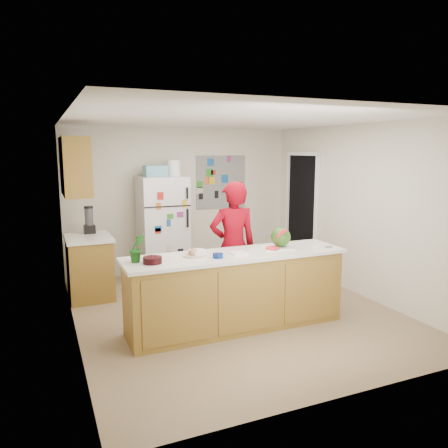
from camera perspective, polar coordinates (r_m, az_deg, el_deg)
name	(u,v)px	position (r m, az deg, el deg)	size (l,w,h in m)	color
floor	(234,312)	(5.95, 1.31, -11.36)	(4.00, 4.50, 0.02)	brown
wall_back	(181,200)	(7.72, -5.60, 3.10)	(4.00, 0.02, 2.50)	beige
wall_left	(70,230)	(5.14, -19.50, -0.70)	(0.02, 4.50, 2.50)	beige
wall_right	(359,210)	(6.70, 17.21, 1.72)	(0.02, 4.50, 2.50)	beige
ceiling	(235,118)	(5.57, 1.41, 13.62)	(4.00, 4.50, 0.02)	white
doorway	(302,213)	(7.87, 10.18, 1.43)	(0.03, 0.85, 2.04)	black
peninsula_base	(236,292)	(5.29, 1.59, -8.90)	(2.60, 0.62, 0.88)	brown
peninsula_top	(236,255)	(5.17, 1.61, -4.06)	(2.68, 0.70, 0.04)	silver
side_counter_base	(90,268)	(6.66, -17.13, -5.53)	(0.60, 0.80, 0.86)	brown
side_counter_top	(88,238)	(6.56, -17.32, -1.73)	(0.64, 0.84, 0.04)	silver
upper_cabinets	(75,166)	(6.38, -18.90, 7.12)	(0.35, 1.00, 0.80)	brown
refrigerator	(163,228)	(7.29, -8.02, -0.51)	(0.75, 0.70, 1.70)	silver
fridge_top_bin	(155,171)	(7.16, -8.98, 6.86)	(0.35, 0.28, 0.18)	#5999B2
photo_collage	(221,182)	(7.93, -0.39, 5.50)	(0.95, 0.01, 0.95)	slate
person	(233,247)	(5.77, 1.18, -2.97)	(0.63, 0.41, 1.73)	#74010D
blender_appliance	(89,221)	(6.77, -17.21, 0.43)	(0.12, 0.12, 0.38)	black
cutting_board	(277,248)	(5.46, 6.95, -3.11)	(0.38, 0.28, 0.01)	silver
watermelon	(281,237)	(5.48, 7.42, -1.69)	(0.24, 0.24, 0.24)	#1A5310
watermelon_slice	(272,248)	(5.36, 6.35, -3.13)	(0.16, 0.16, 0.02)	red
cherry_bowl	(153,260)	(4.77, -9.32, -4.67)	(0.20, 0.20, 0.07)	black
white_bowl	(197,253)	(5.07, -3.52, -3.75)	(0.20, 0.20, 0.06)	silver
cobalt_bowl	(218,256)	(4.94, -0.80, -4.16)	(0.12, 0.12, 0.05)	navy
plate	(194,255)	(5.04, -3.97, -4.11)	(0.25, 0.25, 0.02)	beige
paper_towel	(238,253)	(5.13, 1.90, -3.81)	(0.19, 0.17, 0.02)	silver
keys	(329,247)	(5.62, 13.54, -2.93)	(0.08, 0.04, 0.01)	gray
potted_plant	(137,248)	(4.82, -11.32, -3.10)	(0.17, 0.14, 0.31)	#0B440C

